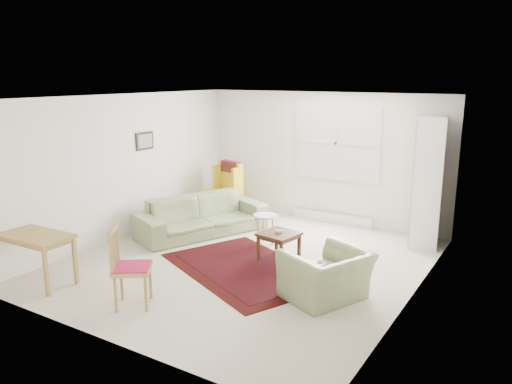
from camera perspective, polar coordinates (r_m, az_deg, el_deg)
The scene contains 10 objects.
room at distance 7.56m, azimuth -0.23°, elevation 1.37°, with size 5.04×5.54×2.51m.
rug at distance 7.49m, azimuth -1.22°, elevation -8.71°, with size 2.52×1.62×0.03m, color black, non-canonical shape.
sofa at distance 9.01m, azimuth -6.25°, elevation -1.89°, with size 2.33×0.91×0.94m, color #7C8A5C.
armchair at distance 6.48m, azimuth 8.02°, elevation -8.88°, with size 0.99×0.87×0.78m, color #7C8A5C.
wingback_chair at distance 10.05m, azimuth -4.09°, elevation 0.26°, with size 0.64×0.68×1.11m, color yellow, non-canonical shape.
coffee_table at distance 7.79m, azimuth 2.62°, elevation -6.19°, with size 0.54×0.54×0.44m, color #492516, non-canonical shape.
stool at distance 8.47m, azimuth 1.02°, elevation -4.27°, with size 0.39×0.39×0.52m, color white, non-canonical shape.
cabinet at distance 8.79m, azimuth 19.00°, elevation 1.18°, with size 0.45×0.87×2.17m, color silver, non-canonical shape.
desk at distance 7.56m, azimuth -23.87°, elevation -6.91°, with size 1.12×0.56×0.71m, color #A38141, non-canonical shape.
desk_chair at distance 6.39m, azimuth -13.98°, elevation -8.27°, with size 0.45×0.45×1.03m, color #A38141, non-canonical shape.
Camera 1 is at (3.92, -6.08, 2.82)m, focal length 35.00 mm.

